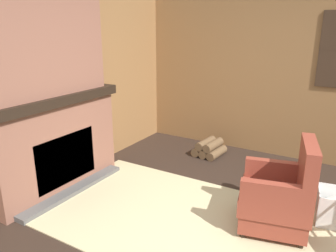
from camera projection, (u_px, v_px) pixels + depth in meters
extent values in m
plane|color=#2D2119|center=(241.00, 250.00, 2.97)|extent=(14.00, 14.00, 0.00)
cube|color=olive|center=(38.00, 83.00, 3.83)|extent=(0.06, 5.62, 2.61)
cube|color=olive|center=(305.00, 73.00, 4.68)|extent=(5.62, 0.06, 2.61)
cube|color=brown|center=(56.00, 148.00, 3.95)|extent=(0.33, 1.71, 1.08)
cube|color=black|center=(65.00, 159.00, 3.93)|extent=(0.08, 0.89, 0.60)
cube|color=#565451|center=(75.00, 190.00, 3.98)|extent=(0.16, 1.54, 0.06)
cube|color=black|center=(51.00, 99.00, 3.78)|extent=(0.43, 1.81, 0.11)
cube|color=brown|center=(44.00, 31.00, 3.56)|extent=(0.29, 1.50, 1.40)
cube|color=#C6B789|center=(208.00, 228.00, 3.28)|extent=(3.74, 1.81, 0.01)
cube|color=brown|center=(273.00, 212.00, 3.24)|extent=(0.73, 0.71, 0.24)
cube|color=brown|center=(274.00, 199.00, 3.20)|extent=(0.77, 0.75, 0.18)
cube|color=brown|center=(308.00, 169.00, 3.02)|extent=(0.26, 0.63, 0.52)
cube|color=brown|center=(273.00, 194.00, 2.90)|extent=(0.59, 0.22, 0.20)
cube|color=brown|center=(274.00, 170.00, 3.39)|extent=(0.59, 0.22, 0.20)
cylinder|color=#332319|center=(243.00, 235.00, 3.13)|extent=(0.06, 0.06, 0.06)
cylinder|color=#332319|center=(247.00, 209.00, 3.59)|extent=(0.06, 0.06, 0.06)
cylinder|color=#332319|center=(300.00, 246.00, 2.98)|extent=(0.06, 0.06, 0.06)
cylinder|color=#332319|center=(297.00, 217.00, 3.43)|extent=(0.06, 0.06, 0.06)
cylinder|color=brown|center=(202.00, 149.00, 5.21)|extent=(0.17, 0.46, 0.13)
cylinder|color=brown|center=(209.00, 151.00, 5.14)|extent=(0.17, 0.46, 0.13)
cylinder|color=brown|center=(217.00, 153.00, 5.06)|extent=(0.17, 0.46, 0.13)
cylinder|color=brown|center=(206.00, 143.00, 5.14)|extent=(0.17, 0.46, 0.13)
cylinder|color=brown|center=(213.00, 145.00, 5.07)|extent=(0.17, 0.46, 0.13)
cube|color=white|center=(317.00, 204.00, 3.40)|extent=(0.07, 0.36, 0.34)
ellipsoid|color=#99B29E|center=(14.00, 97.00, 3.41)|extent=(0.10, 0.10, 0.09)
cylinder|color=white|center=(13.00, 85.00, 3.37)|extent=(0.06, 0.06, 0.17)
cube|color=brown|center=(57.00, 87.00, 3.86)|extent=(0.16, 0.26, 0.13)
cube|color=silver|center=(62.00, 87.00, 3.82)|extent=(0.01, 0.04, 0.02)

